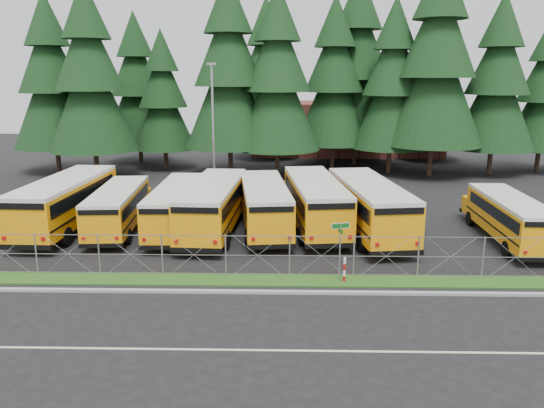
{
  "coord_description": "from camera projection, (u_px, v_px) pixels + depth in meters",
  "views": [
    {
      "loc": [
        -1.29,
        -24.52,
        9.24
      ],
      "look_at": [
        -1.94,
        4.0,
        2.26
      ],
      "focal_mm": 35.0,
      "sensor_mm": 36.0,
      "label": 1
    }
  ],
  "objects": [
    {
      "name": "bus_1",
      "position": [
        120.0,
        209.0,
        32.12
      ],
      "size": [
        3.13,
        10.18,
        2.63
      ],
      "primitive_type": null,
      "rotation": [
        0.0,
        0.0,
        0.08
      ],
      "color": "orange",
      "rests_on": "ground"
    },
    {
      "name": "striped_bollard",
      "position": [
        344.0,
        270.0,
        24.1
      ],
      "size": [
        0.11,
        0.11,
        1.2
      ],
      "primitive_type": "cylinder",
      "color": "#B20C0C",
      "rests_on": "ground"
    },
    {
      "name": "conifer_4",
      "position": [
        278.0,
        82.0,
        47.53
      ],
      "size": [
        7.76,
        7.76,
        17.17
      ],
      "primitive_type": null,
      "color": "black",
      "rests_on": "ground"
    },
    {
      "name": "bus_2",
      "position": [
        179.0,
        208.0,
        31.99
      ],
      "size": [
        2.61,
        10.71,
        2.8
      ],
      "primitive_type": null,
      "rotation": [
        0.0,
        0.0,
        0.01
      ],
      "color": "orange",
      "rests_on": "ground"
    },
    {
      "name": "conifer_1",
      "position": [
        90.0,
        81.0,
        46.75
      ],
      "size": [
        7.86,
        7.86,
        17.38
      ],
      "primitive_type": null,
      "color": "black",
      "rests_on": "ground"
    },
    {
      "name": "grass_verge",
      "position": [
        311.0,
        281.0,
        24.32
      ],
      "size": [
        50.0,
        1.4,
        0.06
      ],
      "primitive_type": "cube",
      "color": "#234914",
      "rests_on": "ground"
    },
    {
      "name": "conifer_12",
      "position": [
        357.0,
        70.0,
        53.91
      ],
      "size": [
        8.74,
        8.74,
        19.33
      ],
      "primitive_type": null,
      "color": "black",
      "rests_on": "ground"
    },
    {
      "name": "conifer_5",
      "position": [
        334.0,
        84.0,
        52.03
      ],
      "size": [
        7.59,
        7.59,
        16.78
      ],
      "primitive_type": null,
      "color": "black",
      "rests_on": "ground"
    },
    {
      "name": "curb",
      "position": [
        313.0,
        292.0,
        22.95
      ],
      "size": [
        50.0,
        0.25,
        0.12
      ],
      "primitive_type": "cube",
      "color": "gray",
      "rests_on": "ground"
    },
    {
      "name": "bus_5",
      "position": [
        314.0,
        203.0,
        32.53
      ],
      "size": [
        4.02,
        12.0,
        3.09
      ],
      "primitive_type": null,
      "rotation": [
        0.0,
        0.0,
        0.11
      ],
      "color": "orange",
      "rests_on": "ground"
    },
    {
      "name": "conifer_3",
      "position": [
        229.0,
        76.0,
        48.12
      ],
      "size": [
        8.22,
        8.22,
        18.19
      ],
      "primitive_type": null,
      "color": "black",
      "rests_on": "ground"
    },
    {
      "name": "bus_3",
      "position": [
        215.0,
        207.0,
        31.8
      ],
      "size": [
        3.37,
        11.78,
        3.05
      ],
      "primitive_type": null,
      "rotation": [
        0.0,
        0.0,
        -0.05
      ],
      "color": "orange",
      "rests_on": "ground"
    },
    {
      "name": "chainlink_fence",
      "position": [
        311.0,
        256.0,
        24.77
      ],
      "size": [
        44.0,
        0.1,
        2.0
      ],
      "primitive_type": null,
      "color": "#96989E",
      "rests_on": "ground"
    },
    {
      "name": "conifer_0",
      "position": [
        51.0,
        84.0,
        49.77
      ],
      "size": [
        7.59,
        7.59,
        16.78
      ],
      "primitive_type": null,
      "color": "black",
      "rests_on": "ground"
    },
    {
      "name": "bus_0",
      "position": [
        69.0,
        203.0,
        32.4
      ],
      "size": [
        3.25,
        12.17,
        3.17
      ],
      "primitive_type": null,
      "rotation": [
        0.0,
        0.0,
        -0.03
      ],
      "color": "orange",
      "rests_on": "ground"
    },
    {
      "name": "bus_east",
      "position": [
        508.0,
        219.0,
        29.93
      ],
      "size": [
        2.58,
        9.94,
        2.59
      ],
      "primitive_type": null,
      "rotation": [
        0.0,
        0.0,
        -0.02
      ],
      "color": "orange",
      "rests_on": "ground"
    },
    {
      "name": "conifer_6",
      "position": [
        393.0,
        87.0,
        49.47
      ],
      "size": [
        7.37,
        7.37,
        16.29
      ],
      "primitive_type": null,
      "color": "black",
      "rests_on": "ground"
    },
    {
      "name": "conifer_7",
      "position": [
        437.0,
        67.0,
        47.44
      ],
      "size": [
        8.97,
        8.97,
        19.85
      ],
      "primitive_type": null,
      "color": "black",
      "rests_on": "ground"
    },
    {
      "name": "street_sign",
      "position": [
        340.0,
        240.0,
        23.8
      ],
      "size": [
        0.81,
        0.54,
        2.81
      ],
      "color": "#96989E",
      "rests_on": "ground"
    },
    {
      "name": "conifer_2",
      "position": [
        163.0,
        100.0,
        51.99
      ],
      "size": [
        6.14,
        6.14,
        13.58
      ],
      "primitive_type": null,
      "color": "black",
      "rests_on": "ground"
    },
    {
      "name": "ground",
      "position": [
        310.0,
        268.0,
        25.98
      ],
      "size": [
        120.0,
        120.0,
        0.0
      ],
      "primitive_type": "plane",
      "color": "black",
      "rests_on": "ground"
    },
    {
      "name": "bus_6",
      "position": [
        367.0,
        207.0,
        31.46
      ],
      "size": [
        4.33,
        12.28,
        3.15
      ],
      "primitive_type": null,
      "rotation": [
        0.0,
        0.0,
        0.13
      ],
      "color": "orange",
      "rests_on": "ground"
    },
    {
      "name": "road_lane_line",
      "position": [
        320.0,
        351.0,
        18.21
      ],
      "size": [
        50.0,
        0.12,
        0.01
      ],
      "primitive_type": "cube",
      "color": "beige",
      "rests_on": "ground"
    },
    {
      "name": "conifer_11",
      "position": [
        266.0,
        79.0,
        58.19
      ],
      "size": [
        7.9,
        7.9,
        17.48
      ],
      "primitive_type": null,
      "color": "black",
      "rests_on": "ground"
    },
    {
      "name": "conifer_8",
      "position": [
        497.0,
        86.0,
        48.61
      ],
      "size": [
        7.48,
        7.48,
        16.53
      ],
      "primitive_type": null,
      "color": "black",
      "rests_on": "ground"
    },
    {
      "name": "bus_4",
      "position": [
        264.0,
        206.0,
        32.21
      ],
      "size": [
        3.86,
        11.31,
        2.91
      ],
      "primitive_type": null,
      "rotation": [
        0.0,
        0.0,
        0.11
      ],
      "color": "orange",
      "rests_on": "ground"
    },
    {
      "name": "conifer_10",
      "position": [
        137.0,
        88.0,
        55.78
      ],
      "size": [
        7.08,
        7.08,
        15.66
      ],
      "primitive_type": null,
      "color": "black",
      "rests_on": "ground"
    },
    {
      "name": "light_standard",
      "position": [
        213.0,
        123.0,
        42.12
      ],
      "size": [
        0.7,
        0.35,
        10.14
      ],
      "color": "#96989E",
      "rests_on": "ground"
    },
    {
      "name": "conifer_13",
      "position": [
        437.0,
        88.0,
        57.06
      ],
      "size": [
        7.11,
        7.11,
        15.72
      ],
      "primitive_type": null,
      "color": "black",
      "rests_on": "ground"
    },
    {
      "name": "brick_building",
      "position": [
        344.0,
        128.0,
        63.97
      ],
      "size": [
        22.0,
        10.0,
        6.0
      ],
      "primitive_type": "cube",
      "color": "brown",
      "rests_on": "ground"
    }
  ]
}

